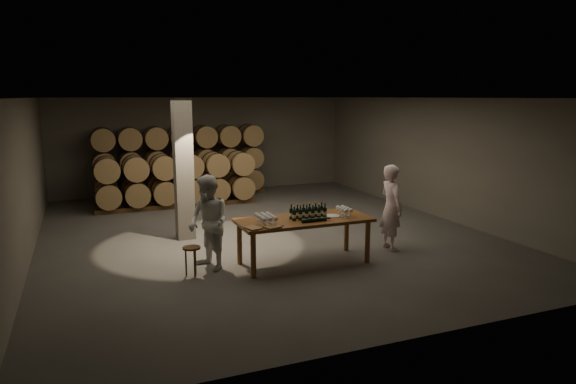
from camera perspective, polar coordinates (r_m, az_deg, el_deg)
name	(u,v)px	position (r m, az deg, el deg)	size (l,w,h in m)	color
room	(183,170)	(11.86, -11.54, 2.45)	(12.00, 12.00, 12.00)	#4F4C4A
tasting_table	(304,224)	(9.99, 1.78, -3.55)	(2.60, 1.10, 0.90)	brown
barrel_stack_back	(181,160)	(16.94, -11.83, 3.45)	(5.48, 0.95, 2.31)	brown
barrel_stack_front	(177,179)	(15.56, -12.26, 1.44)	(4.70, 0.95, 1.57)	brown
bottle_cluster	(308,213)	(9.95, 2.25, -2.36)	(0.72, 0.22, 0.30)	black
lying_bottles	(315,220)	(9.71, 2.97, -3.11)	(0.60, 0.08, 0.08)	black
glass_cluster_left	(266,217)	(9.56, -2.46, -2.79)	(0.30, 0.52, 0.17)	silver
glass_cluster_right	(344,209)	(10.21, 6.27, -1.93)	(0.20, 0.42, 0.18)	silver
plate	(332,216)	(10.18, 4.91, -2.67)	(0.30, 0.30, 0.02)	white
notebook_near	(273,227)	(9.26, -1.73, -3.93)	(0.27, 0.22, 0.03)	brown
notebook_corner	(253,228)	(9.23, -3.90, -4.01)	(0.23, 0.29, 0.02)	brown
pen	(280,226)	(9.37, -0.85, -3.81)	(0.01, 0.01, 0.16)	black
stool	(192,252)	(9.56, -10.66, -6.58)	(0.33, 0.33, 0.54)	brown
person_man	(391,207)	(11.10, 11.40, -1.68)	(0.67, 0.44, 1.83)	white
person_woman	(209,223)	(9.73, -8.81, -3.42)	(0.88, 0.68, 1.80)	silver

